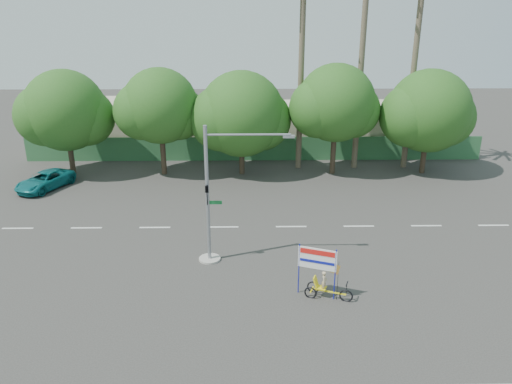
{
  "coord_description": "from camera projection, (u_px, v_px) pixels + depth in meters",
  "views": [
    {
      "loc": [
        -0.48,
        -18.71,
        12.18
      ],
      "look_at": [
        -0.12,
        4.5,
        3.5
      ],
      "focal_mm": 35.0,
      "sensor_mm": 36.0,
      "label": 1
    }
  ],
  "objects": [
    {
      "name": "tree_right",
      "position": [
        335.0,
        106.0,
        36.91
      ],
      "size": [
        6.9,
        5.8,
        8.36
      ],
      "color": "#473828",
      "rests_on": "ground"
    },
    {
      "name": "trike_billboard",
      "position": [
        322.0,
        277.0,
        21.92
      ],
      "size": [
        2.38,
        1.1,
        2.47
      ],
      "rotation": [
        0.0,
        0.0,
        -0.36
      ],
      "color": "black",
      "rests_on": "ground"
    },
    {
      "name": "palm_tall",
      "position": [
        364.0,
        31.0,
        36.51
      ],
      "size": [
        3.73,
        3.79,
        17.45
      ],
      "color": "#70604C",
      "rests_on": "ground"
    },
    {
      "name": "fence",
      "position": [
        254.0,
        149.0,
        41.58
      ],
      "size": [
        38.0,
        0.08,
        2.0
      ],
      "primitive_type": "cube",
      "color": "#336B3D",
      "rests_on": "ground"
    },
    {
      "name": "tree_far_left",
      "position": [
        65.0,
        113.0,
        36.79
      ],
      "size": [
        7.14,
        6.0,
        7.96
      ],
      "color": "#473828",
      "rests_on": "ground"
    },
    {
      "name": "ground",
      "position": [
        260.0,
        303.0,
        21.8
      ],
      "size": [
        120.0,
        120.0,
        0.0
      ],
      "primitive_type": "plane",
      "color": "#33302D",
      "rests_on": "ground"
    },
    {
      "name": "building_right",
      "position": [
        341.0,
        127.0,
        45.63
      ],
      "size": [
        14.0,
        8.0,
        3.6
      ],
      "primitive_type": "cube",
      "color": "beige",
      "rests_on": "ground"
    },
    {
      "name": "pickup_truck",
      "position": [
        45.0,
        181.0,
        35.19
      ],
      "size": [
        3.68,
        4.87,
        1.23
      ],
      "primitive_type": "imported",
      "rotation": [
        0.0,
        0.0,
        -0.43
      ],
      "color": "#0F6C6F",
      "rests_on": "ground"
    },
    {
      "name": "tree_center",
      "position": [
        241.0,
        116.0,
        37.08
      ],
      "size": [
        7.62,
        6.4,
        7.85
      ],
      "color": "#473828",
      "rests_on": "ground"
    },
    {
      "name": "palm_mid",
      "position": [
        416.0,
        46.0,
        36.94
      ],
      "size": [
        3.73,
        3.79,
        15.45
      ],
      "color": "#70604C",
      "rests_on": "ground"
    },
    {
      "name": "tree_far_right",
      "position": [
        428.0,
        113.0,
        37.21
      ],
      "size": [
        7.38,
        6.2,
        7.94
      ],
      "color": "#473828",
      "rests_on": "ground"
    },
    {
      "name": "building_left",
      "position": [
        144.0,
        125.0,
        45.3
      ],
      "size": [
        12.0,
        8.0,
        4.0
      ],
      "primitive_type": "cube",
      "color": "beige",
      "rests_on": "ground"
    },
    {
      "name": "traffic_signal",
      "position": [
        214.0,
        207.0,
        24.47
      ],
      "size": [
        4.72,
        1.1,
        7.0
      ],
      "color": "gray",
      "rests_on": "ground"
    },
    {
      "name": "tree_left",
      "position": [
        160.0,
        109.0,
        36.78
      ],
      "size": [
        6.66,
        5.6,
        8.07
      ],
      "color": "#473828",
      "rests_on": "ground"
    },
    {
      "name": "palm_short",
      "position": [
        302.0,
        54.0,
        37.01
      ],
      "size": [
        3.73,
        3.79,
        14.45
      ],
      "color": "#70604C",
      "rests_on": "ground"
    }
  ]
}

